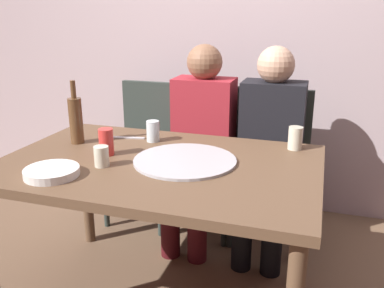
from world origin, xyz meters
name	(u,v)px	position (x,y,z in m)	size (l,w,h in m)	color
back_wall	(228,19)	(0.00, 1.28, 1.30)	(6.00, 0.10, 2.60)	#B29EA3
dining_table	(159,178)	(0.00, 0.00, 0.65)	(1.38, 0.90, 0.73)	brown
pizza_tray	(185,160)	(0.11, 0.03, 0.73)	(0.45, 0.45, 0.01)	#ADADB2
wine_bottle	(76,119)	(-0.48, 0.12, 0.85)	(0.07, 0.07, 0.31)	brown
tumbler_near	(153,131)	(-0.13, 0.26, 0.78)	(0.06, 0.06, 0.10)	silver
tumbler_far	(295,138)	(0.55, 0.35, 0.78)	(0.07, 0.07, 0.11)	beige
wine_glass	(101,156)	(-0.20, -0.13, 0.77)	(0.06, 0.06, 0.09)	beige
soda_can	(106,142)	(-0.26, 0.01, 0.79)	(0.07, 0.07, 0.12)	red
plate_stack	(52,172)	(-0.34, -0.28, 0.74)	(0.22, 0.22, 0.03)	white
table_knife	(124,138)	(-0.30, 0.26, 0.73)	(0.22, 0.02, 0.01)	#B7B7BC
chair_left	(148,142)	(-0.43, 0.85, 0.51)	(0.44, 0.44, 0.90)	#2D3833
chair_middle	(206,148)	(-0.02, 0.85, 0.51)	(0.44, 0.44, 0.90)	#2D3833
chair_right	(271,155)	(0.39, 0.85, 0.51)	(0.44, 0.44, 0.90)	#2D3833
guest_in_sweater	(200,136)	(-0.02, 0.70, 0.64)	(0.36, 0.56, 1.17)	maroon
guest_in_beanie	(269,142)	(0.39, 0.70, 0.64)	(0.36, 0.56, 1.17)	black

